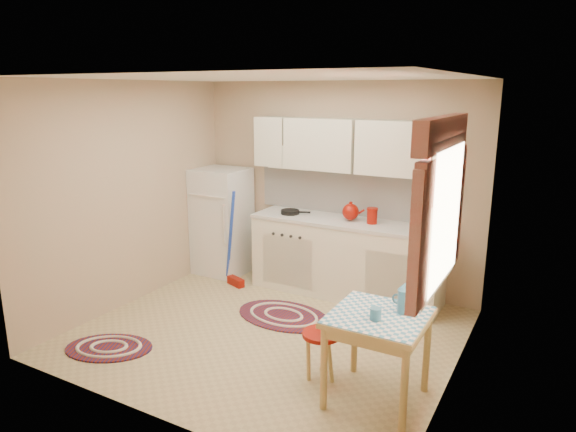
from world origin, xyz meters
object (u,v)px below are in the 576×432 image
object	(u,v)px
base_cabinets	(345,259)
stool	(321,355)
table	(377,358)
fridge	(222,221)

from	to	relation	value
base_cabinets	stool	xyz separation A→B (m)	(0.55, -1.80, -0.23)
table	stool	distance (m)	0.54
fridge	table	distance (m)	3.37
table	stool	xyz separation A→B (m)	(-0.51, 0.07, -0.15)
base_cabinets	stool	bearing A→B (deg)	-73.16
stool	base_cabinets	bearing A→B (deg)	106.84
base_cabinets	table	distance (m)	2.16
fridge	stool	bearing A→B (deg)	-37.30
base_cabinets	table	bearing A→B (deg)	-60.54
fridge	stool	xyz separation A→B (m)	(2.30, -1.75, -0.49)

